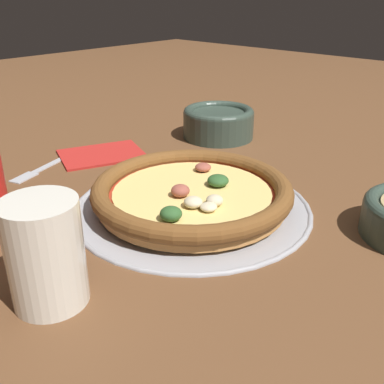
{
  "coord_description": "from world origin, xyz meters",
  "views": [
    {
      "loc": [
        0.41,
        0.38,
        0.28
      ],
      "look_at": [
        0.0,
        0.0,
        0.02
      ],
      "focal_mm": 42.0,
      "sensor_mm": 36.0,
      "label": 1
    }
  ],
  "objects_px": {
    "pizza": "(192,192)",
    "napkin": "(102,153)",
    "fork": "(48,165)",
    "drinking_cup": "(45,253)",
    "bowl_far": "(218,122)",
    "pizza_tray": "(192,206)"
  },
  "relations": [
    {
      "from": "pizza",
      "to": "napkin",
      "type": "distance_m",
      "value": 0.27
    },
    {
      "from": "pizza",
      "to": "fork",
      "type": "distance_m",
      "value": 0.29
    },
    {
      "from": "drinking_cup",
      "to": "bowl_far",
      "type": "bearing_deg",
      "value": -157.63
    },
    {
      "from": "bowl_far",
      "to": "drinking_cup",
      "type": "distance_m",
      "value": 0.55
    },
    {
      "from": "pizza",
      "to": "fork",
      "type": "relative_size",
      "value": 1.53
    },
    {
      "from": "bowl_far",
      "to": "napkin",
      "type": "relative_size",
      "value": 0.8
    },
    {
      "from": "pizza",
      "to": "drinking_cup",
      "type": "distance_m",
      "value": 0.25
    },
    {
      "from": "pizza",
      "to": "napkin",
      "type": "relative_size",
      "value": 1.57
    },
    {
      "from": "napkin",
      "to": "fork",
      "type": "relative_size",
      "value": 0.98
    },
    {
      "from": "pizza",
      "to": "drinking_cup",
      "type": "relative_size",
      "value": 2.56
    },
    {
      "from": "bowl_far",
      "to": "napkin",
      "type": "xyz_separation_m",
      "value": [
        0.23,
        -0.09,
        -0.03
      ]
    },
    {
      "from": "drinking_cup",
      "to": "fork",
      "type": "relative_size",
      "value": 0.6
    },
    {
      "from": "pizza",
      "to": "drinking_cup",
      "type": "height_order",
      "value": "drinking_cup"
    },
    {
      "from": "pizza_tray",
      "to": "bowl_far",
      "type": "bearing_deg",
      "value": -146.89
    },
    {
      "from": "pizza_tray",
      "to": "bowl_far",
      "type": "distance_m",
      "value": 0.32
    },
    {
      "from": "pizza",
      "to": "napkin",
      "type": "xyz_separation_m",
      "value": [
        -0.04,
        -0.26,
        -0.02
      ]
    },
    {
      "from": "drinking_cup",
      "to": "napkin",
      "type": "height_order",
      "value": "drinking_cup"
    },
    {
      "from": "pizza_tray",
      "to": "napkin",
      "type": "relative_size",
      "value": 1.88
    },
    {
      "from": "pizza",
      "to": "napkin",
      "type": "bearing_deg",
      "value": -99.49
    },
    {
      "from": "fork",
      "to": "napkin",
      "type": "bearing_deg",
      "value": 146.28
    },
    {
      "from": "pizza_tray",
      "to": "napkin",
      "type": "bearing_deg",
      "value": -99.45
    },
    {
      "from": "bowl_far",
      "to": "drinking_cup",
      "type": "relative_size",
      "value": 1.31
    }
  ]
}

